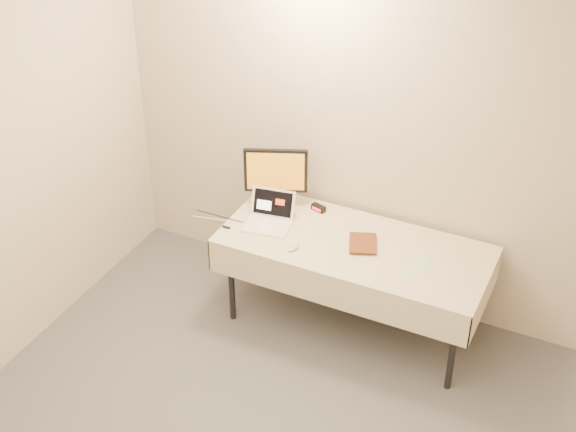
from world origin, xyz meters
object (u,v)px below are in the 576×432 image
at_px(book, 350,230).
at_px(monitor, 276,173).
at_px(laptop, 270,217).
at_px(table, 354,251).

bearing_deg(book, monitor, 140.26).
relative_size(monitor, book, 1.91).
xyz_separation_m(laptop, monitor, (-0.06, 0.22, 0.22)).
height_order(laptop, book, book).
bearing_deg(laptop, monitor, 95.61).
bearing_deg(table, book, -141.84).
bearing_deg(laptop, book, -9.51).
bearing_deg(monitor, book, -41.23).
bearing_deg(laptop, table, -7.34).
relative_size(laptop, book, 1.48).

